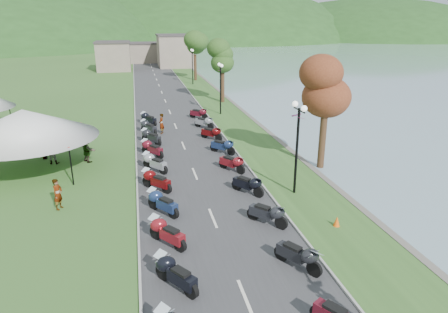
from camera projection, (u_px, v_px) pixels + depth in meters
road at (170, 112)px, 41.54m from camera, size 7.00×120.00×0.02m
hills_backdrop at (140, 39)px, 189.29m from camera, size 360.00×120.00×76.00m
far_building at (140, 53)px, 81.88m from camera, size 18.00×16.00×5.00m
moto_row_left at (164, 218)px, 18.27m from camera, size 2.60×41.13×1.10m
moto_row_right at (248, 184)px, 21.95m from camera, size 2.60×38.10×1.10m
vendor_tent_main at (27, 141)px, 24.75m from camera, size 5.79×5.79×4.00m
tree_lakeside at (325, 108)px, 24.80m from camera, size 2.85×2.85×7.91m
pedestrian_a at (60, 209)px, 20.37m from camera, size 0.65×0.72×1.63m
pedestrian_b at (54, 164)px, 26.74m from camera, size 0.89×0.59×1.69m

